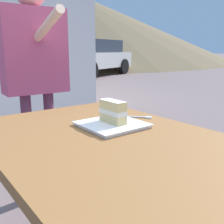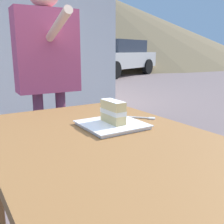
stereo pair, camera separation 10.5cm
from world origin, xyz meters
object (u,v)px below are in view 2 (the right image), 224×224
diner_person (47,55)px  parked_car_near (117,57)px  dessert_plate (112,125)px  dessert_fork (140,118)px  cake_slice (113,112)px  patio_table (106,169)px

diner_person → parked_car_near: size_ratio=0.35×
dessert_plate → dessert_fork: size_ratio=1.88×
cake_slice → diner_person: 0.93m
dessert_plate → dessert_fork: (0.05, -0.19, -0.00)m
patio_table → cake_slice: (0.12, -0.11, 0.19)m
parked_car_near → dessert_fork: bearing=147.7°
dessert_fork → parked_car_near: parked_car_near is taller
patio_table → diner_person: (1.03, -0.14, 0.41)m
dessert_plate → diner_person: (0.91, -0.03, 0.28)m
cake_slice → parked_car_near: size_ratio=0.03×
cake_slice → dessert_fork: cake_slice is taller
patio_table → diner_person: diner_person is taller
cake_slice → diner_person: size_ratio=0.08×
cake_slice → dessert_fork: 0.19m
dessert_plate → parked_car_near: parked_car_near is taller
patio_table → dessert_plate: (0.12, -0.10, 0.13)m
dessert_plate → diner_person: 0.95m
patio_table → cake_slice: size_ratio=9.12×
dessert_plate → cake_slice: (0.00, -0.01, 0.06)m
cake_slice → dessert_fork: (0.04, -0.18, -0.06)m
dessert_fork → diner_person: diner_person is taller
cake_slice → parked_car_near: 10.66m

